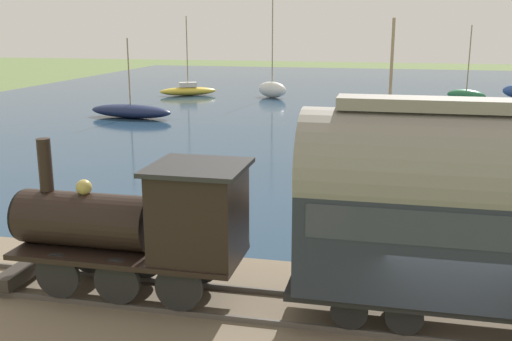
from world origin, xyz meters
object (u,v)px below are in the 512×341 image
object	(u,v)px
sailboat_brown	(384,207)
sailboat_navy	(131,111)
rowboat_near_shore	(192,180)
sailboat_white	(272,89)
steam_locomotive	(143,221)
sailboat_yellow	(188,90)
sailboat_green	(466,95)

from	to	relation	value
sailboat_brown	sailboat_navy	world-z (taller)	sailboat_brown
sailboat_navy	rowboat_near_shore	xyz separation A→B (m)	(-16.83, -10.39, -0.30)
sailboat_brown	rowboat_near_shore	bearing A→B (deg)	93.06
sailboat_white	rowboat_near_shore	bearing A→B (deg)	-145.28
steam_locomotive	rowboat_near_shore	size ratio (longest dim) A/B	2.44
sailboat_yellow	rowboat_near_shore	distance (m)	33.10
sailboat_green	steam_locomotive	bearing A→B (deg)	-164.65
sailboat_green	sailboat_white	bearing A→B (deg)	124.45
steam_locomotive	sailboat_white	world-z (taller)	sailboat_white
steam_locomotive	sailboat_green	xyz separation A→B (m)	(44.29, -11.83, -1.83)
steam_locomotive	sailboat_green	size ratio (longest dim) A/B	0.88
steam_locomotive	sailboat_brown	size ratio (longest dim) A/B	0.84
sailboat_brown	sailboat_green	size ratio (longest dim) A/B	1.04
sailboat_green	rowboat_near_shore	world-z (taller)	sailboat_green
steam_locomotive	sailboat_white	bearing A→B (deg)	7.37
sailboat_white	sailboat_green	bearing A→B (deg)	-56.14
sailboat_green	sailboat_white	world-z (taller)	sailboat_white
sailboat_yellow	sailboat_green	distance (m)	25.64
sailboat_yellow	sailboat_navy	world-z (taller)	sailboat_yellow
sailboat_yellow	sailboat_green	xyz separation A→B (m)	(1.43, -25.60, 0.05)
steam_locomotive	sailboat_brown	distance (m)	9.91
sailboat_yellow	rowboat_near_shore	size ratio (longest dim) A/B	3.13
sailboat_green	sailboat_yellow	bearing A→B (deg)	123.50
steam_locomotive	sailboat_navy	bearing A→B (deg)	24.90
steam_locomotive	sailboat_yellow	bearing A→B (deg)	17.81
steam_locomotive	sailboat_navy	xyz separation A→B (m)	(28.46, 13.21, -1.88)
sailboat_brown	sailboat_navy	size ratio (longest dim) A/B	1.04
sailboat_yellow	sailboat_brown	bearing A→B (deg)	-178.05
sailboat_navy	rowboat_near_shore	size ratio (longest dim) A/B	2.80
sailboat_brown	sailboat_white	bearing A→B (deg)	43.25
sailboat_yellow	steam_locomotive	bearing A→B (deg)	171.01
sailboat_green	sailboat_navy	xyz separation A→B (m)	(-15.84, 25.04, -0.05)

